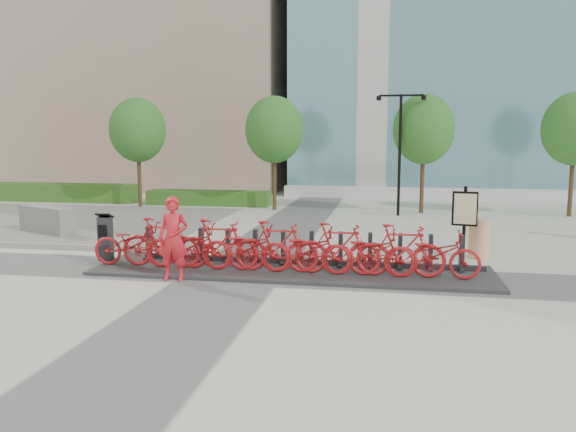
% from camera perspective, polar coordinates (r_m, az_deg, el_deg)
% --- Properties ---
extents(ground, '(120.00, 120.00, 0.00)m').
position_cam_1_polar(ground, '(13.65, -5.27, -5.75)').
color(ground, beige).
extents(gravel_patch, '(14.00, 14.00, 0.00)m').
position_cam_1_polar(gravel_patch, '(24.20, -24.05, -0.41)').
color(gravel_patch, gray).
rests_on(gravel_patch, ground).
extents(hedge_a, '(10.00, 1.40, 0.90)m').
position_cam_1_polar(hedge_a, '(31.73, -23.52, 2.24)').
color(hedge_a, '#305E24').
rests_on(hedge_a, ground).
extents(hedge_b, '(6.00, 1.20, 0.70)m').
position_cam_1_polar(hedge_b, '(27.51, -8.05, 1.84)').
color(hedge_b, '#305E24').
rests_on(hedge_b, ground).
extents(tree_0, '(2.60, 2.60, 5.10)m').
position_cam_1_polar(tree_0, '(27.35, -15.02, 8.42)').
color(tree_0, '#372715').
rests_on(tree_0, ground).
extents(tree_1, '(2.60, 2.60, 5.10)m').
position_cam_1_polar(tree_1, '(25.30, -1.41, 8.75)').
color(tree_1, '#372715').
rests_on(tree_1, ground).
extents(tree_2, '(2.60, 2.60, 5.10)m').
position_cam_1_polar(tree_2, '(24.83, 13.63, 8.55)').
color(tree_2, '#372715').
rests_on(tree_2, ground).
extents(tree_3, '(2.60, 2.60, 5.10)m').
position_cam_1_polar(tree_3, '(25.88, 27.13, 7.87)').
color(tree_3, '#372715').
rests_on(tree_3, ground).
extents(streetlamp, '(2.00, 0.20, 5.00)m').
position_cam_1_polar(streetlamp, '(23.79, 11.31, 7.55)').
color(streetlamp, black).
rests_on(streetlamp, ground).
extents(dock_pad, '(9.60, 2.40, 0.08)m').
position_cam_1_polar(dock_pad, '(13.65, 0.35, -5.54)').
color(dock_pad, '#353535').
rests_on(dock_pad, ground).
extents(dock_rail_posts, '(8.02, 0.50, 0.85)m').
position_cam_1_polar(dock_rail_posts, '(14.00, 0.93, -3.26)').
color(dock_rail_posts, '#27282A').
rests_on(dock_rail_posts, dock_pad).
extents(bike_0, '(2.08, 0.72, 1.09)m').
position_cam_1_polar(bike_0, '(14.38, -15.41, -2.76)').
color(bike_0, '#B1191B').
rests_on(bike_0, dock_pad).
extents(bike_1, '(2.01, 0.57, 1.21)m').
position_cam_1_polar(bike_1, '(14.07, -12.77, -2.65)').
color(bike_1, '#B1191B').
rests_on(bike_1, dock_pad).
extents(bike_2, '(2.08, 0.72, 1.09)m').
position_cam_1_polar(bike_2, '(13.82, -10.01, -3.01)').
color(bike_2, '#B1191B').
rests_on(bike_2, dock_pad).
extents(bike_3, '(2.01, 0.57, 1.21)m').
position_cam_1_polar(bike_3, '(13.58, -7.16, -2.89)').
color(bike_3, '#B1191B').
rests_on(bike_3, dock_pad).
extents(bike_4, '(2.08, 0.72, 1.09)m').
position_cam_1_polar(bike_4, '(13.40, -4.21, -3.26)').
color(bike_4, '#B1191B').
rests_on(bike_4, dock_pad).
extents(bike_5, '(2.01, 0.57, 1.21)m').
position_cam_1_polar(bike_5, '(13.23, -1.18, -3.12)').
color(bike_5, '#B1191B').
rests_on(bike_5, dock_pad).
extents(bike_6, '(2.08, 0.72, 1.09)m').
position_cam_1_polar(bike_6, '(13.12, 1.91, -3.48)').
color(bike_6, '#B1191B').
rests_on(bike_6, dock_pad).
extents(bike_7, '(2.01, 0.57, 1.21)m').
position_cam_1_polar(bike_7, '(13.03, 5.05, -3.32)').
color(bike_7, '#B1191B').
rests_on(bike_7, dock_pad).
extents(bike_8, '(2.08, 0.72, 1.09)m').
position_cam_1_polar(bike_8, '(13.00, 8.21, -3.66)').
color(bike_8, '#B1191B').
rests_on(bike_8, dock_pad).
extents(bike_9, '(2.01, 0.57, 1.21)m').
position_cam_1_polar(bike_9, '(12.99, 11.40, -3.48)').
color(bike_9, '#B1191B').
rests_on(bike_9, dock_pad).
extents(bike_10, '(2.08, 0.72, 1.09)m').
position_cam_1_polar(bike_10, '(13.04, 14.56, -3.81)').
color(bike_10, '#B1191B').
rests_on(bike_10, dock_pad).
extents(kiosk, '(0.40, 0.34, 1.25)m').
position_cam_1_polar(kiosk, '(15.18, -18.05, -2.11)').
color(kiosk, '#27282A').
rests_on(kiosk, dock_pad).
extents(worker_red, '(0.72, 0.50, 1.92)m').
position_cam_1_polar(worker_red, '(12.98, -11.57, -2.27)').
color(worker_red, red).
rests_on(worker_red, ground).
extents(construction_barrel, '(0.69, 0.69, 1.06)m').
position_cam_1_polar(construction_barrel, '(15.99, 18.84, -2.18)').
color(construction_barrel, '#EF6A00').
rests_on(construction_barrel, ground).
extents(jersey_barrier, '(2.39, 1.51, 0.90)m').
position_cam_1_polar(jersey_barrier, '(20.91, -23.27, -0.34)').
color(jersey_barrier, gray).
rests_on(jersey_barrier, ground).
extents(map_sign, '(0.65, 0.21, 1.98)m').
position_cam_1_polar(map_sign, '(15.32, 17.52, 0.40)').
color(map_sign, black).
rests_on(map_sign, ground).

